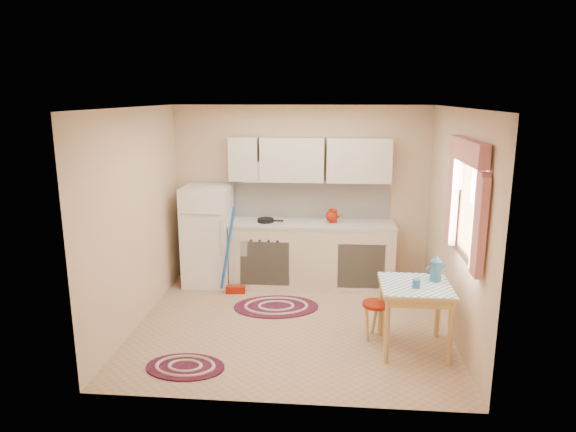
% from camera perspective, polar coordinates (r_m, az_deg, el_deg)
% --- Properties ---
extents(room_shell, '(3.64, 3.60, 2.52)m').
position_cam_1_polar(room_shell, '(5.91, 2.14, 3.20)').
color(room_shell, tan).
rests_on(room_shell, ground).
extents(fridge, '(0.65, 0.60, 1.40)m').
position_cam_1_polar(fridge, '(7.30, -8.89, -2.21)').
color(fridge, white).
rests_on(fridge, ground).
extents(broom, '(0.29, 0.15, 1.20)m').
position_cam_1_polar(broom, '(6.90, -5.95, -3.89)').
color(broom, blue).
rests_on(broom, ground).
extents(base_cabinets, '(2.25, 0.60, 0.88)m').
position_cam_1_polar(base_cabinets, '(7.22, 2.66, -4.39)').
color(base_cabinets, beige).
rests_on(base_cabinets, ground).
extents(countertop, '(2.27, 0.62, 0.04)m').
position_cam_1_polar(countertop, '(7.09, 2.70, -0.84)').
color(countertop, '#BCB8B3').
rests_on(countertop, base_cabinets).
extents(frying_pan, '(0.26, 0.26, 0.05)m').
position_cam_1_polar(frying_pan, '(7.08, -2.51, -0.48)').
color(frying_pan, black).
rests_on(frying_pan, countertop).
extents(red_kettle, '(0.21, 0.19, 0.18)m').
position_cam_1_polar(red_kettle, '(7.06, 4.87, -0.00)').
color(red_kettle, '#931605').
rests_on(red_kettle, countertop).
extents(red_canister, '(0.15, 0.15, 0.16)m').
position_cam_1_polar(red_canister, '(7.06, 5.01, -0.10)').
color(red_canister, '#931605').
rests_on(red_canister, countertop).
extents(table, '(0.72, 0.72, 0.72)m').
position_cam_1_polar(table, '(5.64, 13.80, -10.88)').
color(table, tan).
rests_on(table, ground).
extents(stool, '(0.31, 0.31, 0.42)m').
position_cam_1_polar(stool, '(5.84, 9.70, -11.38)').
color(stool, '#931605').
rests_on(stool, ground).
extents(coffee_pot, '(0.16, 0.14, 0.30)m').
position_cam_1_polar(coffee_pot, '(5.60, 16.12, -5.57)').
color(coffee_pot, '#2A5C81').
rests_on(coffee_pot, table).
extents(mug, '(0.09, 0.09, 0.10)m').
position_cam_1_polar(mug, '(5.39, 14.06, -7.33)').
color(mug, '#2A5C81').
rests_on(mug, table).
extents(rug_center, '(1.16, 0.85, 0.02)m').
position_cam_1_polar(rug_center, '(6.62, -1.32, -10.03)').
color(rug_center, maroon).
rests_on(rug_center, ground).
extents(rug_left, '(0.81, 0.55, 0.02)m').
position_cam_1_polar(rug_left, '(5.39, -11.35, -16.11)').
color(rug_left, maroon).
rests_on(rug_left, ground).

